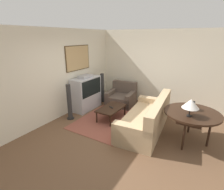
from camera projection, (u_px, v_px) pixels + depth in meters
name	position (u px, v px, depth m)	size (l,w,h in m)	color
ground_plane	(119.00, 132.00, 4.71)	(12.00, 12.00, 0.00)	brown
wall_back	(59.00, 74.00, 5.32)	(12.00, 0.10, 2.70)	beige
wall_right	(154.00, 68.00, 6.41)	(0.06, 12.00, 2.70)	beige
area_rug	(110.00, 118.00, 5.49)	(2.43, 1.63, 0.01)	brown
tv	(86.00, 93.00, 6.09)	(1.10, 0.52, 1.22)	#B7B7BC
couch	(147.00, 119.00, 4.79)	(2.34, 1.15, 0.90)	tan
armchair	(121.00, 98.00, 6.57)	(1.04, 1.06, 0.82)	brown
coffee_table	(111.00, 109.00, 5.38)	(1.00, 0.57, 0.38)	black
console_table	(192.00, 115.00, 4.10)	(1.27, 1.27, 0.78)	black
table_lamp	(191.00, 104.00, 3.78)	(0.36, 0.36, 0.40)	black
mantel_clock	(192.00, 106.00, 4.19)	(0.16, 0.10, 0.20)	black
remote	(111.00, 107.00, 5.36)	(0.12, 0.16, 0.02)	black
speaker_tower_left	(69.00, 103.00, 5.34)	(0.23, 0.23, 1.11)	black
speaker_tower_right	(102.00, 88.00, 6.81)	(0.23, 0.23, 1.11)	black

